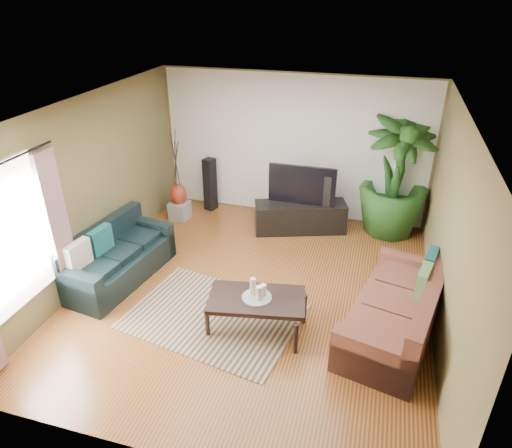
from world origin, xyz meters
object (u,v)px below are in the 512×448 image
(television, at_px, (302,185))
(tv_stand, at_px, (300,217))
(coffee_table, at_px, (257,313))
(speaker_left, at_px, (210,184))
(potted_plant, at_px, (396,177))
(sofa_right, at_px, (396,305))
(vase, at_px, (178,195))
(speaker_right, at_px, (325,204))
(side_table, at_px, (144,239))
(pedestal, at_px, (180,210))
(sofa_left, at_px, (118,255))

(television, bearing_deg, tv_stand, -90.00)
(coffee_table, height_order, tv_stand, tv_stand)
(speaker_left, height_order, potted_plant, potted_plant)
(sofa_right, distance_m, potted_plant, 2.88)
(tv_stand, bearing_deg, vase, 165.18)
(vase, bearing_deg, speaker_right, 5.13)
(speaker_right, bearing_deg, tv_stand, -160.82)
(coffee_table, relative_size, speaker_right, 1.11)
(speaker_right, height_order, vase, speaker_right)
(speaker_left, relative_size, side_table, 2.26)
(speaker_right, distance_m, vase, 2.76)
(pedestal, xyz_separation_m, vase, (0.00, 0.00, 0.32))
(sofa_left, relative_size, coffee_table, 1.51)
(potted_plant, bearing_deg, pedestal, -171.71)
(speaker_right, bearing_deg, television, -163.40)
(sofa_left, distance_m, vase, 2.12)
(sofa_right, xyz_separation_m, speaker_left, (-3.59, 2.79, 0.10))
(tv_stand, bearing_deg, coffee_table, -109.10)
(vase, bearing_deg, pedestal, 0.00)
(sofa_left, height_order, sofa_right, same)
(sofa_left, distance_m, speaker_left, 2.72)
(coffee_table, relative_size, tv_stand, 0.76)
(speaker_right, bearing_deg, sofa_left, -132.93)
(speaker_right, relative_size, vase, 2.58)
(tv_stand, relative_size, pedestal, 4.84)
(television, bearing_deg, potted_plant, 14.12)
(speaker_left, relative_size, pedestal, 3.14)
(sofa_right, xyz_separation_m, pedestal, (-4.01, 2.24, -0.26))
(speaker_left, distance_m, speaker_right, 2.34)
(potted_plant, xyz_separation_m, side_table, (-3.95, -1.86, -0.84))
(tv_stand, height_order, potted_plant, potted_plant)
(speaker_right, height_order, side_table, speaker_right)
(sofa_right, relative_size, vase, 4.93)
(sofa_left, bearing_deg, sofa_right, -83.09)
(speaker_left, bearing_deg, speaker_right, 9.97)
(side_table, bearing_deg, pedestal, 87.31)
(sofa_right, height_order, speaker_right, speaker_right)
(tv_stand, distance_m, vase, 2.34)
(coffee_table, height_order, television, television)
(coffee_table, distance_m, television, 2.91)
(potted_plant, bearing_deg, sofa_left, -145.62)
(sofa_left, relative_size, vase, 4.31)
(pedestal, bearing_deg, television, 4.25)
(coffee_table, distance_m, side_table, 2.73)
(tv_stand, relative_size, vase, 3.78)
(television, xyz_separation_m, vase, (-2.32, -0.17, -0.41))
(tv_stand, distance_m, television, 0.63)
(sofa_right, relative_size, side_table, 4.55)
(sofa_left, relative_size, tv_stand, 1.14)
(television, distance_m, speaker_right, 0.55)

